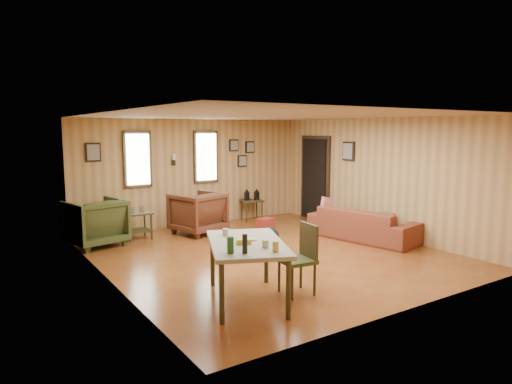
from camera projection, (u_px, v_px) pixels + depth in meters
room at (268, 184)px, 8.18m from camera, size 5.54×6.04×2.44m
sofa at (363, 219)px, 9.00m from camera, size 1.04×2.24×0.84m
recliner_brown at (198, 211)px, 9.55m from camera, size 1.14×1.09×0.96m
recliner_green at (95, 220)px, 8.51m from camera, size 1.11×1.06×0.97m
end_table at (137, 221)px, 9.07m from camera, size 0.53×0.48×0.66m
side_table at (252, 199)px, 10.91m from camera, size 0.58×0.58×0.77m
cooler at (265, 224)px, 9.91m from camera, size 0.42×0.35×0.26m
backpack at (268, 237)px, 8.47m from camera, size 0.45×0.35×0.38m
sofa_pillows at (356, 211)px, 9.38m from camera, size 0.58×1.65×0.34m
dining_table at (247, 247)px, 5.70m from camera, size 1.42×1.74×0.99m
dining_chair at (302, 255)px, 6.03m from camera, size 0.47×0.47×0.93m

